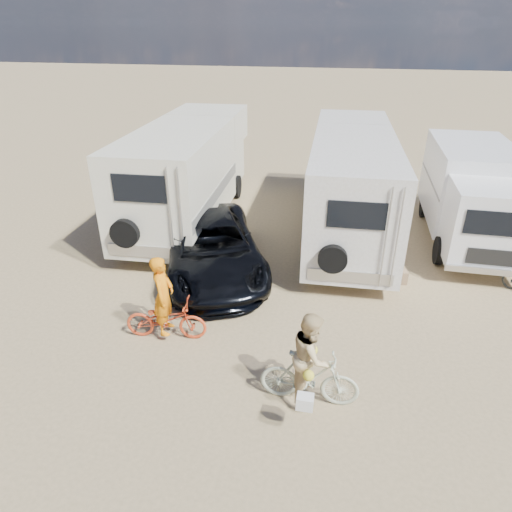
% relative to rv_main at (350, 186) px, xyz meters
% --- Properties ---
extents(ground, '(140.00, 140.00, 0.00)m').
position_rel_rv_main_xyz_m(ground, '(-0.47, -7.07, -1.63)').
color(ground, tan).
rests_on(ground, ground).
extents(rv_main, '(2.82, 8.87, 3.26)m').
position_rel_rv_main_xyz_m(rv_main, '(0.00, 0.00, 0.00)').
color(rv_main, silver).
rests_on(rv_main, ground).
extents(rv_left, '(3.02, 8.54, 3.36)m').
position_rel_rv_main_xyz_m(rv_left, '(-5.52, -0.03, 0.05)').
color(rv_left, white).
rests_on(rv_left, ground).
extents(box_truck, '(2.37, 6.18, 2.93)m').
position_rel_rv_main_xyz_m(box_truck, '(3.78, 0.09, -0.17)').
color(box_truck, white).
rests_on(box_truck, ground).
extents(dark_suv, '(4.50, 6.06, 1.53)m').
position_rel_rv_main_xyz_m(dark_suv, '(-3.66, -3.54, -0.87)').
color(dark_suv, black).
rests_on(dark_suv, ground).
extents(bike_man, '(1.88, 0.86, 0.95)m').
position_rel_rv_main_xyz_m(bike_man, '(-3.79, -6.72, -1.15)').
color(bike_man, '#C73E1A').
rests_on(bike_man, ground).
extents(bike_woman, '(1.84, 0.52, 1.10)m').
position_rel_rv_main_xyz_m(bike_woman, '(-0.46, -8.01, -1.08)').
color(bike_woman, '#B6BFA1').
rests_on(bike_woman, ground).
extents(rider_man, '(0.52, 0.72, 1.85)m').
position_rel_rv_main_xyz_m(rider_man, '(-3.79, -6.72, -0.71)').
color(rider_man, orange).
rests_on(rider_man, ground).
extents(rider_woman, '(0.67, 0.86, 1.77)m').
position_rel_rv_main_xyz_m(rider_woman, '(-0.46, -8.01, -0.75)').
color(rider_woman, '#D4B77F').
rests_on(rider_woman, ground).
extents(cooler, '(0.63, 0.51, 0.45)m').
position_rel_rv_main_xyz_m(cooler, '(-2.91, -3.41, -1.41)').
color(cooler, '#234C8D').
rests_on(cooler, ground).
extents(crate, '(0.54, 0.54, 0.37)m').
position_rel_rv_main_xyz_m(crate, '(1.47, -3.08, -1.45)').
color(crate, '#84674A').
rests_on(crate, ground).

